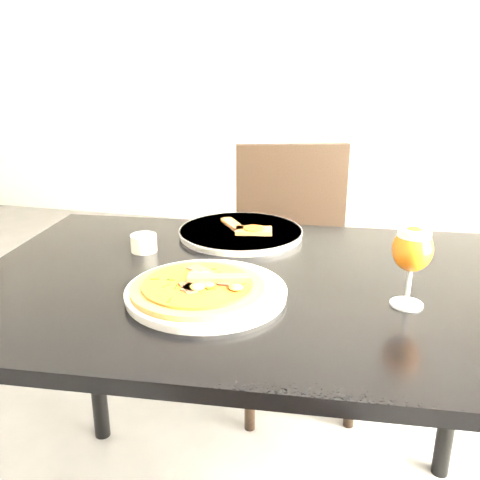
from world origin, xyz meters
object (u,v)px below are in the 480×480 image
(dining_table, at_px, (250,316))
(pizza, at_px, (198,287))
(chair_far, at_px, (294,265))
(beer_glass, at_px, (413,250))

(dining_table, xyz_separation_m, pizza, (-0.08, -0.12, 0.12))
(chair_far, relative_size, pizza, 3.45)
(dining_table, xyz_separation_m, chair_far, (-0.00, 0.72, -0.16))
(chair_far, height_order, pizza, chair_far)
(beer_glass, bearing_deg, chair_far, 112.92)
(chair_far, xyz_separation_m, pizza, (-0.07, -0.84, 0.28))
(dining_table, distance_m, pizza, 0.18)
(pizza, relative_size, beer_glass, 1.67)
(chair_far, xyz_separation_m, beer_glass, (0.32, -0.77, 0.36))
(chair_far, bearing_deg, beer_glass, -83.83)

